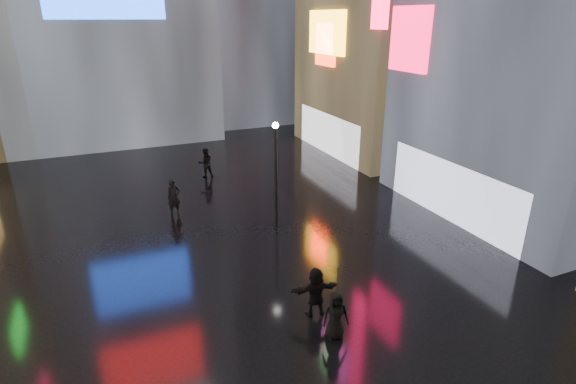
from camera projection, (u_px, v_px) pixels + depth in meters
ground at (222, 233)px, 21.48m from camera, size 140.00×140.00×0.00m
lamp_far at (276, 169)px, 21.24m from camera, size 0.30×0.30×5.20m
pedestrian_4 at (336, 315)px, 14.22m from camera, size 0.94×0.74×1.70m
pedestrian_5 at (316, 292)px, 15.32m from camera, size 1.73×0.75×1.81m
pedestrian_6 at (174, 197)px, 23.20m from camera, size 0.74×0.53×1.91m
pedestrian_7 at (206, 163)px, 28.71m from camera, size 0.95×0.75×1.89m
umbrella_2 at (337, 280)px, 13.75m from camera, size 1.34×1.33×0.90m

